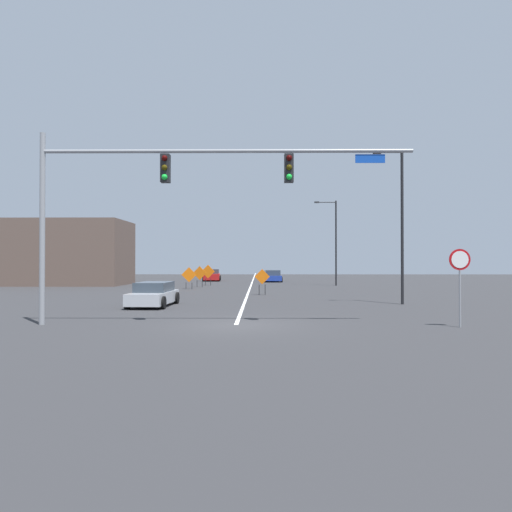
{
  "coord_description": "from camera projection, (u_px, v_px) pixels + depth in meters",
  "views": [
    {
      "loc": [
        0.89,
        -17.24,
        2.35
      ],
      "look_at": [
        0.5,
        28.15,
        2.88
      ],
      "focal_mm": 32.68,
      "sensor_mm": 36.0,
      "label": 1
    }
  ],
  "objects": [
    {
      "name": "car_blue_distant",
      "position": [
        272.0,
        276.0,
        53.8
      ],
      "size": [
        2.27,
        4.37,
        1.35
      ],
      "color": "#1E389E",
      "rests_on": "ground"
    },
    {
      "name": "car_red_passing",
      "position": [
        212.0,
        275.0,
        56.17
      ],
      "size": [
        2.29,
        4.33,
        1.41
      ],
      "color": "red",
      "rests_on": "ground"
    },
    {
      "name": "traffic_signal_assembly",
      "position": [
        167.0,
        183.0,
        17.29
      ],
      "size": [
        13.88,
        0.44,
        7.15
      ],
      "color": "gray",
      "rests_on": "ground"
    },
    {
      "name": "construction_sign_right_shoulder",
      "position": [
        189.0,
        276.0,
        39.55
      ],
      "size": [
        1.28,
        0.15,
        1.86
      ],
      "color": "orange",
      "rests_on": "ground"
    },
    {
      "name": "stop_sign",
      "position": [
        460.0,
        272.0,
        16.61
      ],
      "size": [
        0.76,
        0.07,
        2.8
      ],
      "color": "gray",
      "rests_on": "ground"
    },
    {
      "name": "construction_sign_median_far",
      "position": [
        200.0,
        274.0,
        42.53
      ],
      "size": [
        1.26,
        0.3,
        1.93
      ],
      "color": "orange",
      "rests_on": "ground"
    },
    {
      "name": "construction_sign_left_lane",
      "position": [
        208.0,
        272.0,
        45.54
      ],
      "size": [
        1.32,
        0.27,
        2.03
      ],
      "color": "orange",
      "rests_on": "ground"
    },
    {
      "name": "ground",
      "position": [
        236.0,
        325.0,
        17.22
      ],
      "size": [
        134.84,
        134.84,
        0.0
      ],
      "primitive_type": "plane",
      "color": "#2D2D30"
    },
    {
      "name": "street_lamp_near_right",
      "position": [
        400.0,
        219.0,
        25.57
      ],
      "size": [
        1.66,
        0.24,
        8.52
      ],
      "color": "black",
      "rests_on": "ground"
    },
    {
      "name": "roadside_building_west",
      "position": [
        68.0,
        253.0,
        46.78
      ],
      "size": [
        11.59,
        7.21,
        6.43
      ],
      "color": "brown",
      "rests_on": "ground"
    },
    {
      "name": "car_silver_far",
      "position": [
        154.0,
        294.0,
        24.51
      ],
      "size": [
        2.15,
        4.37,
        1.26
      ],
      "color": "#B7BABF",
      "rests_on": "ground"
    },
    {
      "name": "road_centre_stripe",
      "position": [
        252.0,
        281.0,
        54.67
      ],
      "size": [
        0.16,
        74.91,
        0.01
      ],
      "color": "white",
      "rests_on": "ground"
    },
    {
      "name": "construction_sign_left_shoulder",
      "position": [
        262.0,
        278.0,
        32.55
      ],
      "size": [
        1.08,
        0.05,
        1.83
      ],
      "color": "orange",
      "rests_on": "ground"
    },
    {
      "name": "street_lamp_near_left",
      "position": [
        334.0,
        239.0,
        45.26
      ],
      "size": [
        2.17,
        0.24,
        8.27
      ],
      "color": "black",
      "rests_on": "ground"
    }
  ]
}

